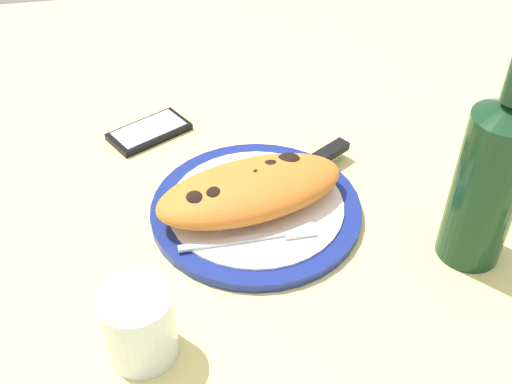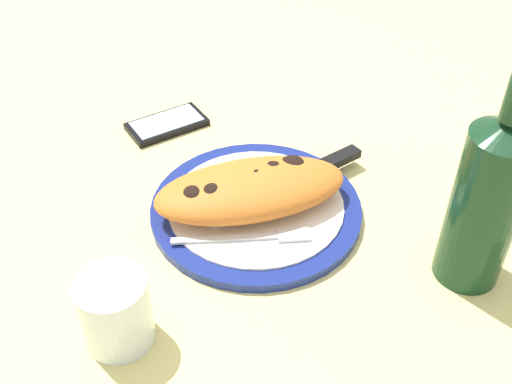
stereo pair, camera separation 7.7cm
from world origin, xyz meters
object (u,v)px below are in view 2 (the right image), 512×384
object	(u,v)px
calzone	(251,187)
water_glass	(116,315)
fork	(254,237)
knife	(310,173)
plate	(256,209)
smartphone	(167,124)
wine_bottle	(488,198)

from	to	relation	value
calzone	water_glass	bearing A→B (deg)	-127.95
fork	knife	size ratio (longest dim) A/B	0.77
plate	fork	xyz separation A→B (cm)	(-0.57, -6.27, 1.03)
knife	smartphone	world-z (taller)	knife
fork	water_glass	xyz separation A→B (cm)	(-14.85, -12.31, 1.83)
calzone	plate	bearing A→B (deg)	-25.25
plate	calzone	xyz separation A→B (cm)	(-0.68, 0.32, 3.34)
plate	water_glass	size ratio (longest dim) A/B	3.26
knife	smartphone	distance (cm)	25.38
plate	calzone	distance (cm)	3.42
knife	smartphone	xyz separation A→B (cm)	(-20.22, 15.25, -1.51)
wine_bottle	calzone	bearing A→B (deg)	153.96
fork	smartphone	size ratio (longest dim) A/B	1.26
water_glass	wine_bottle	distance (cm)	40.59
fork	smartphone	xyz separation A→B (cm)	(-12.02, 26.83, -1.21)
plate	smartphone	bearing A→B (deg)	121.48
calzone	knife	size ratio (longest dim) A/B	1.21
calzone	wine_bottle	bearing A→B (deg)	-26.04
fork	wine_bottle	size ratio (longest dim) A/B	0.58
knife	wine_bottle	size ratio (longest dim) A/B	0.75
plate	knife	xyz separation A→B (cm)	(7.64, 5.30, 1.32)
plate	calzone	size ratio (longest dim) A/B	1.04
knife	water_glass	xyz separation A→B (cm)	(-23.05, -23.88, 1.54)
plate	fork	bearing A→B (deg)	-95.19
plate	wine_bottle	distance (cm)	28.56
water_glass	knife	bearing A→B (deg)	46.01
smartphone	wine_bottle	bearing A→B (deg)	-41.50
calzone	knife	world-z (taller)	calzone
knife	water_glass	size ratio (longest dim) A/B	2.60
water_glass	smartphone	bearing A→B (deg)	85.86
fork	knife	bearing A→B (deg)	54.65
calzone	wine_bottle	xyz separation A→B (cm)	(24.50, -11.97, 7.28)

